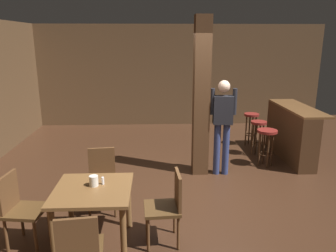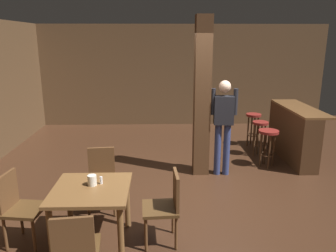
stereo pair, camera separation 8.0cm
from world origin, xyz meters
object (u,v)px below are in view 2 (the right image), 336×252
napkin_cup (92,180)px  standing_person (223,121)px  chair_south (76,249)px  bar_stool_near (268,139)px  salt_shaker (101,180)px  bar_stool_mid (260,131)px  bar_stool_far (253,122)px  bar_counter (293,133)px  dining_table (91,198)px  chair_east (166,204)px  chair_north (102,176)px  chair_west (19,205)px

napkin_cup → standing_person: (1.93, 1.99, 0.21)m
chair_south → bar_stool_near: bearing=48.4°
salt_shaker → standing_person: standing_person is taller
salt_shaker → bar_stool_near: bearing=39.6°
bar_stool_mid → bar_stool_far: bearing=86.1°
bar_counter → bar_stool_near: (-0.65, -0.44, 0.01)m
dining_table → chair_east: 0.88m
napkin_cup → bar_counter: bar_counter is taller
chair_east → bar_stool_far: chair_east is taller
standing_person → napkin_cup: bearing=-134.1°
chair_south → standing_person: bearing=56.4°
bar_counter → bar_stool_far: size_ratio=2.39×
bar_counter → bar_stool_mid: size_ratio=2.43×
standing_person → bar_counter: standing_person is taller
chair_east → chair_north: same height
chair_south → chair_north: (-0.04, 1.67, 0.00)m
chair_south → bar_stool_near: 4.31m
salt_shaker → standing_person: bearing=46.9°
dining_table → chair_north: bearing=92.0°
salt_shaker → bar_stool_far: 4.57m
chair_east → bar_stool_far: 4.21m
bar_counter → napkin_cup: bearing=-141.7°
chair_west → bar_stool_mid: (3.77, 2.97, 0.04)m
chair_south → bar_stool_near: chair_south is taller
chair_east → bar_stool_far: size_ratio=1.18×
chair_east → chair_north: bearing=137.4°
napkin_cup → salt_shaker: napkin_cup is taller
chair_west → napkin_cup: 0.92m
dining_table → chair_north: size_ratio=1.00×
bar_stool_near → standing_person: bearing=-160.1°
chair_north → salt_shaker: 0.80m
chair_south → chair_north: 1.67m
chair_east → bar_stool_near: size_ratio=1.22×
chair_east → salt_shaker: size_ratio=9.76×
dining_table → chair_east: chair_east is taller
chair_west → bar_stool_mid: 4.80m
chair_south → chair_east: 1.20m
salt_shaker → dining_table: bearing=-134.2°
chair_east → napkin_cup: bearing=176.3°
salt_shaker → bar_stool_near: 3.61m
chair_west → bar_stool_mid: bearing=38.2°
chair_north → bar_counter: 4.08m
bar_stool_near → chair_north: bearing=-151.9°
salt_shaker → standing_person: 2.69m
napkin_cup → bar_counter: bearing=38.3°
standing_person → bar_stool_near: (0.95, 0.34, -0.44)m
chair_west → napkin_cup: (0.88, 0.03, 0.29)m
napkin_cup → chair_west: bearing=-177.8°
dining_table → bar_stool_near: dining_table is taller
chair_east → bar_stool_near: chair_east is taller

